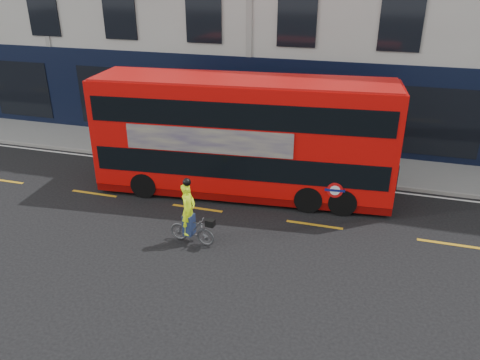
% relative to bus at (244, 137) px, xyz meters
% --- Properties ---
extents(ground, '(120.00, 120.00, 0.00)m').
position_rel_bus_xyz_m(ground, '(-1.17, -3.17, -2.13)').
color(ground, black).
rests_on(ground, ground).
extents(pavement, '(60.00, 3.00, 0.12)m').
position_rel_bus_xyz_m(pavement, '(-1.17, 3.33, -2.07)').
color(pavement, gray).
rests_on(pavement, ground).
extents(kerb, '(60.00, 0.12, 0.13)m').
position_rel_bus_xyz_m(kerb, '(-1.17, 1.83, -2.07)').
color(kerb, gray).
rests_on(kerb, ground).
extents(road_edge_line, '(58.00, 0.10, 0.01)m').
position_rel_bus_xyz_m(road_edge_line, '(-1.17, 1.53, -2.13)').
color(road_edge_line, silver).
rests_on(road_edge_line, ground).
extents(lane_dashes, '(58.00, 0.12, 0.01)m').
position_rel_bus_xyz_m(lane_dashes, '(-1.17, -1.67, -2.13)').
color(lane_dashes, '#C18A16').
rests_on(lane_dashes, ground).
extents(bus, '(10.49, 3.27, 4.16)m').
position_rel_bus_xyz_m(bus, '(0.00, 0.00, 0.00)').
color(bus, red).
rests_on(bus, ground).
extents(cyclist, '(1.48, 0.61, 2.09)m').
position_rel_bus_xyz_m(cyclist, '(-0.55, -3.74, -1.42)').
color(cyclist, '#4D4E52').
rests_on(cyclist, ground).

